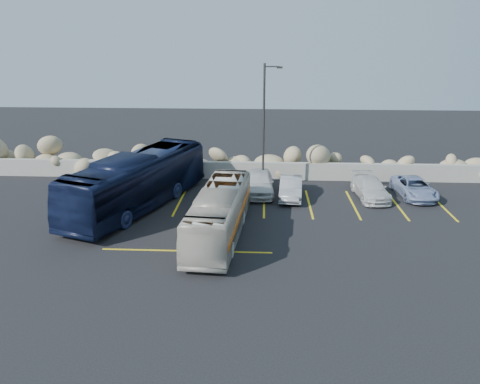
{
  "coord_description": "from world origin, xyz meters",
  "views": [
    {
      "loc": [
        2.51,
        -19.47,
        9.56
      ],
      "look_at": [
        1.3,
        4.0,
        1.68
      ],
      "focal_mm": 35.0,
      "sensor_mm": 36.0,
      "label": 1
    }
  ],
  "objects_px": {
    "car_b": "(291,188)",
    "car_c": "(370,188)",
    "lamppost": "(265,125)",
    "car_a": "(259,182)",
    "vintage_bus": "(220,213)",
    "car_d": "(414,188)",
    "tour_coach": "(138,181)"
  },
  "relations": [
    {
      "from": "lamppost",
      "to": "car_a",
      "type": "xyz_separation_m",
      "value": [
        -0.27,
        -0.73,
        -3.55
      ]
    },
    {
      "from": "lamppost",
      "to": "car_a",
      "type": "distance_m",
      "value": 3.63
    },
    {
      "from": "lamppost",
      "to": "car_d",
      "type": "xyz_separation_m",
      "value": [
        9.38,
        -0.81,
        -3.71
      ]
    },
    {
      "from": "vintage_bus",
      "to": "car_c",
      "type": "height_order",
      "value": "vintage_bus"
    },
    {
      "from": "vintage_bus",
      "to": "car_d",
      "type": "height_order",
      "value": "vintage_bus"
    },
    {
      "from": "car_a",
      "to": "lamppost",
      "type": "bearing_deg",
      "value": 69.06
    },
    {
      "from": "car_b",
      "to": "car_c",
      "type": "distance_m",
      "value": 4.91
    },
    {
      "from": "lamppost",
      "to": "car_d",
      "type": "relative_size",
      "value": 1.91
    },
    {
      "from": "car_a",
      "to": "car_c",
      "type": "bearing_deg",
      "value": -4.54
    },
    {
      "from": "vintage_bus",
      "to": "car_a",
      "type": "relative_size",
      "value": 2.01
    },
    {
      "from": "vintage_bus",
      "to": "car_b",
      "type": "distance_m",
      "value": 7.21
    },
    {
      "from": "tour_coach",
      "to": "car_a",
      "type": "xyz_separation_m",
      "value": [
        6.99,
        2.79,
        -0.85
      ]
    },
    {
      "from": "car_a",
      "to": "car_d",
      "type": "bearing_deg",
      "value": -1.46
    },
    {
      "from": "vintage_bus",
      "to": "car_c",
      "type": "xyz_separation_m",
      "value": [
        8.76,
        6.3,
        -0.62
      ]
    },
    {
      "from": "vintage_bus",
      "to": "car_d",
      "type": "relative_size",
      "value": 2.1
    },
    {
      "from": "lamppost",
      "to": "car_a",
      "type": "height_order",
      "value": "lamppost"
    },
    {
      "from": "car_c",
      "to": "vintage_bus",
      "type": "bearing_deg",
      "value": -148.76
    },
    {
      "from": "vintage_bus",
      "to": "car_a",
      "type": "height_order",
      "value": "vintage_bus"
    },
    {
      "from": "vintage_bus",
      "to": "tour_coach",
      "type": "height_order",
      "value": "tour_coach"
    },
    {
      "from": "car_a",
      "to": "car_d",
      "type": "distance_m",
      "value": 9.65
    },
    {
      "from": "tour_coach",
      "to": "car_d",
      "type": "relative_size",
      "value": 2.73
    },
    {
      "from": "car_d",
      "to": "tour_coach",
      "type": "bearing_deg",
      "value": -174.47
    },
    {
      "from": "vintage_bus",
      "to": "car_c",
      "type": "distance_m",
      "value": 10.81
    },
    {
      "from": "tour_coach",
      "to": "car_a",
      "type": "distance_m",
      "value": 7.57
    },
    {
      "from": "tour_coach",
      "to": "car_d",
      "type": "xyz_separation_m",
      "value": [
        16.63,
        2.72,
        -1.01
      ]
    },
    {
      "from": "vintage_bus",
      "to": "tour_coach",
      "type": "relative_size",
      "value": 0.77
    },
    {
      "from": "tour_coach",
      "to": "car_c",
      "type": "bearing_deg",
      "value": 29.64
    },
    {
      "from": "car_a",
      "to": "car_c",
      "type": "distance_m",
      "value": 6.87
    },
    {
      "from": "lamppost",
      "to": "tour_coach",
      "type": "distance_m",
      "value": 8.51
    },
    {
      "from": "tour_coach",
      "to": "car_b",
      "type": "height_order",
      "value": "tour_coach"
    },
    {
      "from": "tour_coach",
      "to": "car_b",
      "type": "relative_size",
      "value": 2.97
    },
    {
      "from": "lamppost",
      "to": "vintage_bus",
      "type": "bearing_deg",
      "value": -106.17
    }
  ]
}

